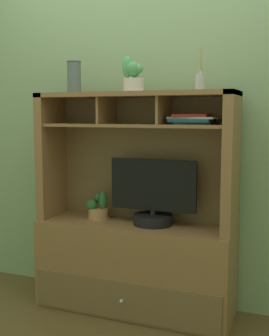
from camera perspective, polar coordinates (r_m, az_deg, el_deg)
The scene contains 9 objects.
floor_plane at distance 3.10m, azimuth 0.00°, elevation -18.03°, with size 6.00×6.00×0.02m, color brown.
back_wall at distance 3.03m, azimuth 1.66°, elevation 8.83°, with size 6.00×0.02×2.80m, color #85A072.
media_console at distance 2.94m, azimuth 0.05°, elevation -9.78°, with size 1.30×0.44×1.44m.
tv_monitor at distance 2.83m, azimuth 2.43°, elevation -4.04°, with size 0.57×0.25×0.43m.
potted_orchid at distance 3.01m, azimuth -4.76°, elevation -5.35°, with size 0.16×0.16×0.19m.
magazine_stack_left at distance 2.73m, azimuth 7.60°, elevation 6.34°, with size 0.30×0.24×0.06m.
diffuser_bottle at distance 2.69m, azimuth 8.58°, elevation 11.06°, with size 0.06×0.06×0.25m.
potted_succulent at distance 2.81m, azimuth -0.22°, elevation 11.65°, with size 0.15×0.15×0.22m.
ceramic_vase at distance 2.99m, azimuth -7.88°, elevation 11.70°, with size 0.10×0.10×0.21m.
Camera 1 is at (1.04, -2.61, 1.31)m, focal length 46.73 mm.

